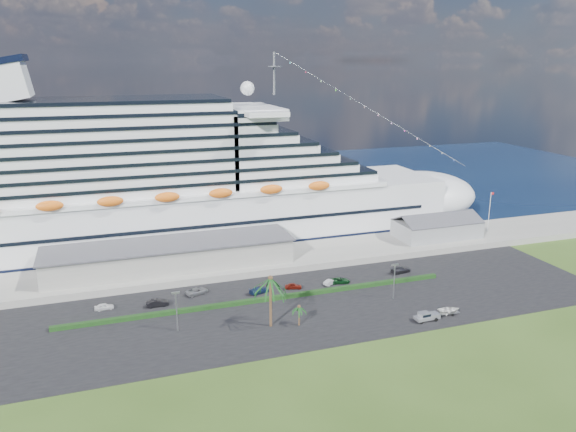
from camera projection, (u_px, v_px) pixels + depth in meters
name	position (u px, v px, depth m)	size (l,w,h in m)	color
ground	(324.00, 328.00, 112.18)	(420.00, 420.00, 0.00)	#314A18
asphalt_lot	(305.00, 306.00, 122.19)	(140.00, 38.00, 0.12)	black
wharf	(267.00, 259.00, 148.41)	(240.00, 20.00, 1.80)	gray
water	(203.00, 191.00, 230.69)	(420.00, 160.00, 0.02)	black
cruise_ship	(169.00, 188.00, 159.34)	(191.00, 38.00, 54.00)	silver
terminal_building	(170.00, 255.00, 139.50)	(61.00, 15.00, 6.30)	gray
port_shed	(437.00, 228.00, 163.72)	(24.00, 12.31, 7.37)	gray
flagpole	(490.00, 210.00, 168.32)	(1.08, 0.16, 12.00)	silver
hedge	(263.00, 299.00, 124.12)	(88.00, 1.10, 0.90)	black
lamp_post_left	(176.00, 306.00, 109.30)	(1.60, 0.35, 8.27)	gray
lamp_post_right	(394.00, 277.00, 124.30)	(1.60, 0.35, 8.27)	gray
palm_tall	(270.00, 284.00, 110.25)	(8.82, 8.82, 11.13)	#47301E
palm_short	(299.00, 309.00, 112.08)	(3.53, 3.53, 4.56)	#47301E
parked_car_0	(104.00, 307.00, 119.93)	(1.62, 4.02, 1.37)	white
parked_car_1	(157.00, 303.00, 121.52)	(1.67, 4.80, 1.58)	black
parked_car_2	(197.00, 291.00, 127.89)	(2.41, 5.22, 1.45)	gray
parked_car_3	(259.00, 290.00, 128.52)	(2.03, 5.00, 1.45)	navy
parked_car_4	(293.00, 286.00, 130.95)	(1.58, 3.93, 1.34)	maroon
parked_car_5	(331.00, 282.00, 133.48)	(1.33, 3.80, 1.25)	silver
parked_car_6	(340.00, 280.00, 134.29)	(2.17, 4.71, 1.31)	#0E3A18
parked_car_7	(401.00, 270.00, 140.79)	(2.17, 5.34, 1.55)	black
pickup_truck	(427.00, 316.00, 114.75)	(5.41, 2.20, 1.88)	black
boat_trailer	(449.00, 310.00, 117.41)	(5.56, 3.74, 1.58)	gray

